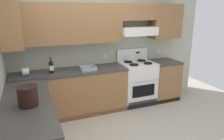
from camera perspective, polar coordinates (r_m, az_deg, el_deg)
The scene contains 8 objects.
wall_back at distance 4.56m, azimuth -1.84°, elevation 8.68°, with size 4.68×0.57×2.55m.
counter_back_run at distance 4.44m, azimuth -4.71°, elevation -5.29°, with size 3.60×0.65×0.91m.
counter_left_run at distance 3.15m, azimuth -21.08°, elevation -15.75°, with size 0.63×1.91×0.91m.
stove at distance 4.81m, azimuth 6.77°, elevation -3.30°, with size 0.76×0.62×1.20m.
wine_bottle at distance 4.09m, azimuth -16.05°, elevation 0.99°, with size 0.08×0.08×0.33m.
bowl at distance 4.19m, azimuth -6.46°, elevation 0.31°, with size 0.30×0.25×0.07m.
bucket at distance 2.80m, azimuth -21.74°, elevation -6.41°, with size 0.25×0.25×0.25m.
paper_towel_roll at distance 4.11m, azimuth -22.19°, elevation -0.42°, with size 0.12×0.14×0.14m.
Camera 1 is at (-1.16, -2.72, 2.04)m, focal length 33.97 mm.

